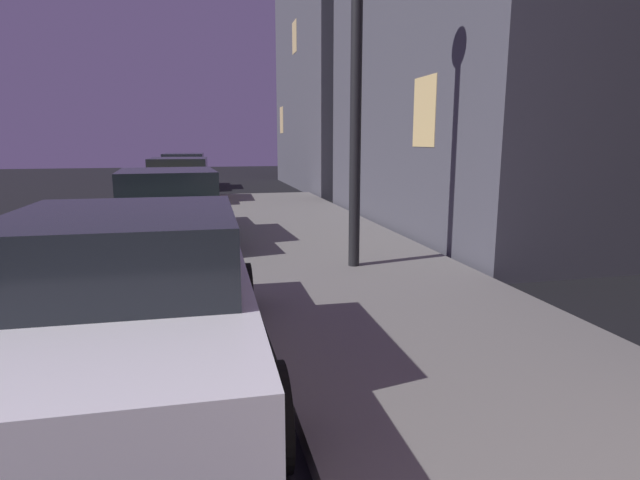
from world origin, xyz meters
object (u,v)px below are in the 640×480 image
(car_green, at_px, (169,209))
(street_lamp, at_px, (357,27))
(car_silver, at_px, (185,171))
(car_yellow_cab, at_px, (180,181))
(car_white, at_px, (129,303))

(car_green, distance_m, street_lamp, 4.82)
(car_green, xyz_separation_m, street_lamp, (2.73, -2.87, 2.75))
(car_green, relative_size, car_silver, 1.04)
(street_lamp, bearing_deg, car_yellow_cab, 106.00)
(car_yellow_cab, distance_m, car_silver, 5.57)
(car_green, bearing_deg, car_silver, 90.02)
(car_silver, bearing_deg, car_yellow_cab, -90.01)
(car_white, distance_m, car_yellow_cab, 12.49)
(car_green, relative_size, street_lamp, 0.89)
(car_green, xyz_separation_m, car_yellow_cab, (-0.01, 6.69, 0.01))
(street_lamp, bearing_deg, car_green, 133.65)
(car_white, distance_m, car_silver, 18.06)
(street_lamp, bearing_deg, car_silver, 100.26)
(car_white, xyz_separation_m, car_silver, (-0.00, 18.06, 0.02))
(car_yellow_cab, relative_size, street_lamp, 0.83)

